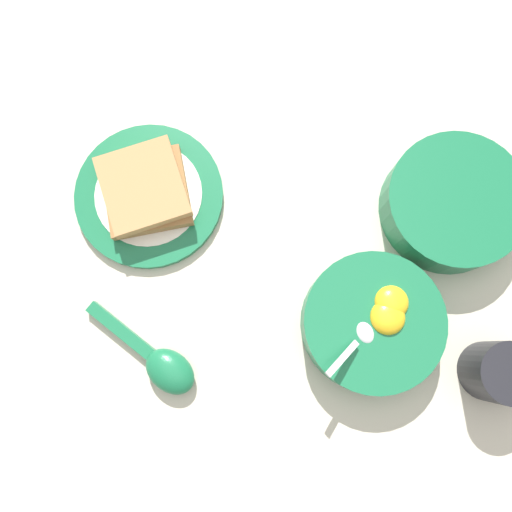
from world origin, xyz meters
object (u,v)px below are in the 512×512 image
(toast_plate, at_px, (149,195))
(drinking_cup, at_px, (499,372))
(egg_bowl, at_px, (372,322))
(soup_spoon, at_px, (161,364))
(congee_bowl, at_px, (453,204))
(toast_sandwich, at_px, (145,189))

(toast_plate, distance_m, drinking_cup, 0.47)
(egg_bowl, distance_m, soup_spoon, 0.25)
(toast_plate, bearing_deg, congee_bowl, -116.46)
(soup_spoon, xyz_separation_m, drinking_cup, (-0.16, -0.35, 0.02))
(toast_sandwich, relative_size, drinking_cup, 1.74)
(toast_plate, bearing_deg, soup_spoon, 162.58)
(egg_bowl, relative_size, toast_plate, 0.87)
(soup_spoon, distance_m, congee_bowl, 0.40)
(toast_plate, xyz_separation_m, congee_bowl, (-0.17, -0.34, 0.02))
(toast_plate, bearing_deg, drinking_cup, -141.65)
(egg_bowl, height_order, drinking_cup, egg_bowl)
(egg_bowl, height_order, toast_sandwich, egg_bowl)
(toast_plate, distance_m, congee_bowl, 0.38)
(congee_bowl, distance_m, drinking_cup, 0.20)
(egg_bowl, bearing_deg, soup_spoon, 77.14)
(toast_sandwich, distance_m, drinking_cup, 0.47)
(toast_plate, xyz_separation_m, soup_spoon, (-0.20, 0.06, 0.01))
(toast_sandwich, bearing_deg, toast_plate, -155.18)
(toast_plate, height_order, soup_spoon, soup_spoon)
(egg_bowl, distance_m, toast_sandwich, 0.32)
(congee_bowl, height_order, drinking_cup, drinking_cup)
(egg_bowl, bearing_deg, toast_sandwich, 35.51)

